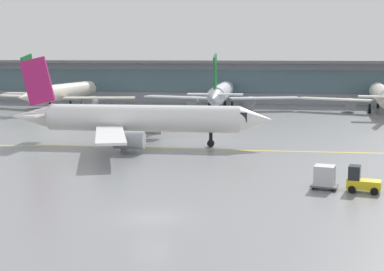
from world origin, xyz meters
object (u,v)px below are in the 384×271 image
object	(u,v)px
gate_airplane_3	(382,95)
baggage_tug	(361,181)
cargo_dolly_lead	(325,176)
gate_airplane_2	(221,93)
taxiing_regional_jet	(140,119)
gate_airplane_1	(63,92)

from	to	relation	value
gate_airplane_3	baggage_tug	size ratio (longest dim) A/B	11.74
gate_airplane_3	baggage_tug	world-z (taller)	gate_airplane_3
cargo_dolly_lead	gate_airplane_2	bearing A→B (deg)	115.37
gate_airplane_2	gate_airplane_3	bearing A→B (deg)	-93.84
gate_airplane_3	cargo_dolly_lead	size ratio (longest dim) A/B	13.92
gate_airplane_2	cargo_dolly_lead	size ratio (longest dim) A/B	13.94
baggage_tug	taxiing_regional_jet	bearing A→B (deg)	151.29
gate_airplane_2	cargo_dolly_lead	xyz separation A→B (m)	(15.18, -65.97, -2.27)
gate_airplane_3	baggage_tug	xyz separation A→B (m)	(-12.57, -65.01, -2.42)
gate_airplane_1	gate_airplane_3	world-z (taller)	gate_airplane_1
baggage_tug	cargo_dolly_lead	distance (m)	2.86
taxiing_regional_jet	baggage_tug	bearing A→B (deg)	-42.83
gate_airplane_1	gate_airplane_2	world-z (taller)	gate_airplane_2
gate_airplane_2	cargo_dolly_lead	bearing A→B (deg)	-167.94
gate_airplane_3	cargo_dolly_lead	world-z (taller)	gate_airplane_3
cargo_dolly_lead	taxiing_regional_jet	bearing A→B (deg)	148.48
gate_airplane_1	taxiing_regional_jet	size ratio (longest dim) A/B	1.04
taxiing_regional_jet	cargo_dolly_lead	size ratio (longest dim) A/B	13.42
gate_airplane_1	gate_airplane_2	xyz separation A→B (m)	(31.67, 3.38, 0.01)
gate_airplane_1	gate_airplane_3	bearing A→B (deg)	-82.88
gate_airplane_2	cargo_dolly_lead	world-z (taller)	gate_airplane_2
gate_airplane_3	gate_airplane_2	bearing A→B (deg)	92.15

